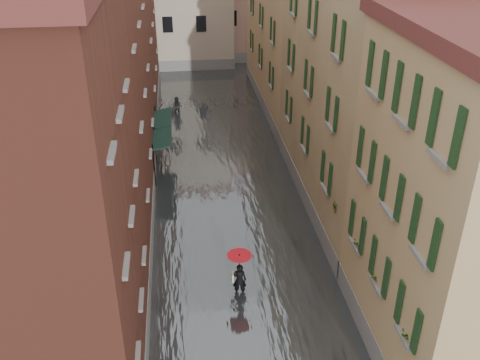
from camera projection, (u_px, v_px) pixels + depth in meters
ground at (252, 324)px, 21.01m from camera, size 120.00×120.00×0.00m
floodwater at (222, 171)px, 32.31m from camera, size 10.00×60.00×0.20m
building_left_near at (25, 225)px, 15.44m from camera, size 6.00×8.00×13.00m
building_left_mid at (80, 102)px, 25.16m from camera, size 6.00×14.00×12.50m
building_left_far at (109, 19)px, 37.90m from camera, size 6.00×16.00×14.00m
building_right_near at (477, 216)px, 17.26m from camera, size 6.00×8.00×11.50m
building_right_mid at (368, 86)px, 26.51m from camera, size 6.00×14.00×13.00m
building_right_far at (301, 32)px, 39.96m from camera, size 6.00×16.00×11.50m
awning_near at (162, 139)px, 30.63m from camera, size 1.09×2.91×2.80m
awning_far at (162, 119)px, 33.31m from camera, size 1.09×3.04×2.80m
window_planters at (369, 254)px, 19.19m from camera, size 0.59×8.46×0.84m
pedestrian_main at (239, 270)px, 21.90m from camera, size 1.05×1.05×2.06m
pedestrian_far at (177, 107)px, 40.06m from camera, size 0.86×0.74×1.52m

